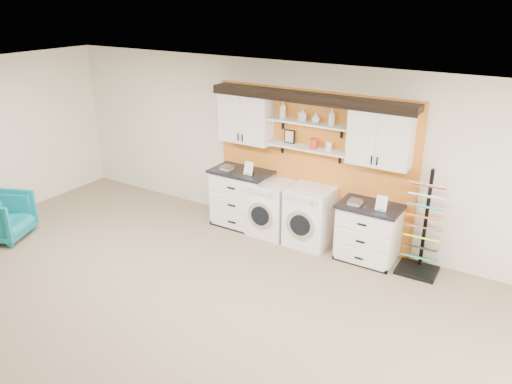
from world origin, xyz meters
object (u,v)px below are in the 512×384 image
Objects in this scene: base_cabinet_right at (368,232)px; dryer at (310,216)px; washer at (271,208)px; sample_rack at (421,241)px; armchair at (2,217)px; base_cabinet_left at (242,198)px.

base_cabinet_right is 0.96m from dryer.
dryer reaches higher than washer.
sample_rack reaches higher than armchair.
washer is 2.45m from sample_rack.
sample_rack reaches higher than dryer.
washer reaches higher than armchair.
armchair is (-3.64, -2.47, -0.08)m from washer.
washer is (-1.68, -0.00, 0.01)m from base_cabinet_right.
dryer is at bearing -84.30° from armchair.
base_cabinet_right is 0.96× the size of dryer.
armchair is (-6.09, -2.51, -0.13)m from sample_rack.
base_cabinet_left is 0.58m from washer.
dryer is 0.61× the size of sample_rack.
armchair is at bearing -141.06° from base_cabinet_left.
base_cabinet_left is at bearing 179.85° from dryer.
sample_rack is at bearing 1.21° from dryer.
washer is 1.12× the size of armchair.
base_cabinet_left is 2.26m from base_cabinet_right.
base_cabinet_right reaches higher than armchair.
base_cabinet_left is at bearing 179.67° from washer.
washer is at bearing -79.69° from armchair.
base_cabinet_left is 1.13× the size of base_cabinet_right.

